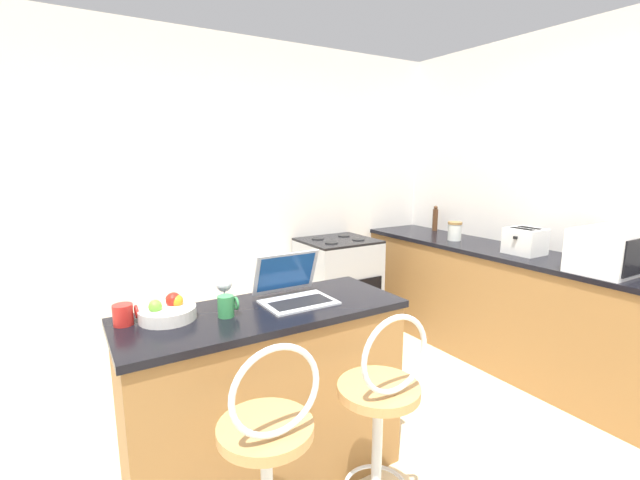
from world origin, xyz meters
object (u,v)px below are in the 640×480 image
(laptop, at_px, (293,289))
(mug_red, at_px, (124,315))
(stove_range, at_px, (338,289))
(microwave, at_px, (612,251))
(toaster, at_px, (525,241))
(wine_glass_tall, at_px, (224,285))
(mug_green, at_px, (227,306))
(fruit_bowl, at_px, (168,312))
(mug_white, at_px, (516,241))
(pepper_mill, at_px, (435,219))
(bar_stool_far, at_px, (380,436))
(storage_jar, at_px, (455,231))

(laptop, height_order, mug_red, laptop)
(stove_range, bearing_deg, microwave, -64.67)
(mug_red, bearing_deg, toaster, -0.85)
(toaster, xyz_separation_m, wine_glass_tall, (-2.33, 0.03, 0.01))
(microwave, relative_size, mug_green, 5.11)
(microwave, distance_m, fruit_bowl, 2.65)
(toaster, bearing_deg, mug_white, 46.74)
(wine_glass_tall, xyz_separation_m, pepper_mill, (2.54, 1.08, 0.01))
(stove_range, distance_m, mug_green, 2.04)
(laptop, bearing_deg, pepper_mill, 27.74)
(bar_stool_far, bearing_deg, mug_red, 140.09)
(microwave, relative_size, mug_red, 4.94)
(storage_jar, relative_size, mug_white, 1.76)
(mug_red, bearing_deg, mug_green, -18.02)
(laptop, relative_size, fruit_bowl, 1.40)
(bar_stool_far, xyz_separation_m, storage_jar, (1.90, 1.33, 0.50))
(fruit_bowl, bearing_deg, toaster, -0.24)
(fruit_bowl, bearing_deg, laptop, -5.45)
(toaster, xyz_separation_m, storage_jar, (-0.02, 0.66, -0.02))
(bar_stool_far, height_order, toaster, toaster)
(storage_jar, height_order, wine_glass_tall, storage_jar)
(laptop, bearing_deg, toaster, 1.34)
(stove_range, relative_size, storage_jar, 5.71)
(stove_range, xyz_separation_m, fruit_bowl, (-1.72, -1.21, 0.50))
(stove_range, bearing_deg, pepper_mill, -5.20)
(microwave, xyz_separation_m, toaster, (0.02, 0.60, -0.04))
(pepper_mill, bearing_deg, microwave, -97.78)
(toaster, distance_m, mug_white, 0.26)
(stove_range, height_order, mug_red, mug_red)
(fruit_bowl, relative_size, pepper_mill, 0.99)
(laptop, relative_size, mug_white, 3.75)
(wine_glass_tall, distance_m, fruit_bowl, 0.28)
(stove_range, bearing_deg, mug_white, -44.21)
(laptop, height_order, wine_glass_tall, laptop)
(microwave, xyz_separation_m, mug_white, (0.20, 0.79, -0.09))
(storage_jar, bearing_deg, laptop, -160.40)
(toaster, xyz_separation_m, mug_green, (-2.36, -0.09, -0.05))
(stove_range, height_order, pepper_mill, pepper_mill)
(bar_stool_far, bearing_deg, microwave, 2.05)
(toaster, height_order, mug_green, toaster)
(mug_red, bearing_deg, wine_glass_tall, -1.00)
(bar_stool_far, relative_size, pepper_mill, 4.22)
(stove_range, distance_m, storage_jar, 1.16)
(bar_stool_far, relative_size, storage_jar, 6.47)
(microwave, xyz_separation_m, wine_glass_tall, (-2.31, 0.63, -0.03))
(laptop, relative_size, wine_glass_tall, 2.27)
(toaster, relative_size, mug_red, 2.43)
(laptop, height_order, mug_green, laptop)
(stove_range, bearing_deg, mug_green, -138.53)
(toaster, relative_size, mug_green, 2.52)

